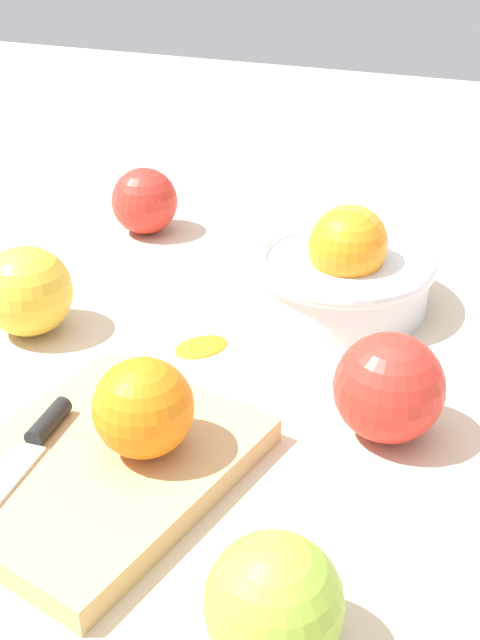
{
  "coord_description": "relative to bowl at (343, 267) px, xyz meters",
  "views": [
    {
      "loc": [
        0.51,
        0.26,
        0.37
      ],
      "look_at": [
        -0.03,
        0.04,
        0.04
      ],
      "focal_mm": 43.91,
      "sensor_mm": 36.0,
      "label": 1
    }
  ],
  "objects": [
    {
      "name": "ground_plane",
      "position": [
        0.16,
        -0.09,
        -0.04
      ],
      "size": [
        2.4,
        2.4,
        0.0
      ],
      "primitive_type": "plane",
      "color": "beige"
    },
    {
      "name": "bowl",
      "position": [
        0.0,
        0.0,
        0.0
      ],
      "size": [
        0.18,
        0.18,
        0.1
      ],
      "color": "silver",
      "rests_on": "ground_plane"
    },
    {
      "name": "cutting_board",
      "position": [
        0.31,
        -0.09,
        -0.03
      ],
      "size": [
        0.24,
        0.21,
        0.02
      ],
      "primitive_type": "cube",
      "rotation": [
        0.0,
        0.0,
        -0.21
      ],
      "color": "tan",
      "rests_on": "ground_plane"
    },
    {
      "name": "orange_on_board",
      "position": [
        0.29,
        -0.06,
        0.01
      ],
      "size": [
        0.07,
        0.07,
        0.07
      ],
      "primitive_type": "sphere",
      "color": "orange",
      "rests_on": "cutting_board"
    },
    {
      "name": "knife",
      "position": [
        0.33,
        -0.13,
        -0.02
      ],
      "size": [
        0.16,
        0.03,
        0.01
      ],
      "color": "silver",
      "rests_on": "cutting_board"
    },
    {
      "name": "apple_front_left",
      "position": [
        -0.09,
        -0.26,
        -0.0
      ],
      "size": [
        0.08,
        0.08,
        0.08
      ],
      "primitive_type": "sphere",
      "color": "red",
      "rests_on": "ground_plane"
    },
    {
      "name": "apple_back_center",
      "position": [
        0.19,
        0.09,
        0.0
      ],
      "size": [
        0.08,
        0.08,
        0.08
      ],
      "primitive_type": "sphere",
      "color": "red",
      "rests_on": "ground_plane"
    },
    {
      "name": "apple_back_right",
      "position": [
        0.4,
        0.07,
        -0.0
      ],
      "size": [
        0.08,
        0.08,
        0.08
      ],
      "primitive_type": "sphere",
      "color": "#8EB738",
      "rests_on": "ground_plane"
    },
    {
      "name": "apple_front_center",
      "position": [
        0.16,
        -0.25,
        0.0
      ],
      "size": [
        0.08,
        0.08,
        0.08
      ],
      "primitive_type": "sphere",
      "color": "gold",
      "rests_on": "ground_plane"
    },
    {
      "name": "citrus_peel",
      "position": [
        0.13,
        -0.09,
        -0.04
      ],
      "size": [
        0.06,
        0.06,
        0.01
      ],
      "primitive_type": "ellipsoid",
      "rotation": [
        0.0,
        0.0,
        2.54
      ],
      "color": "orange",
      "rests_on": "ground_plane"
    }
  ]
}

